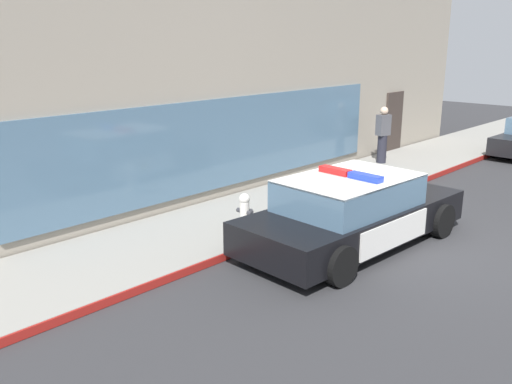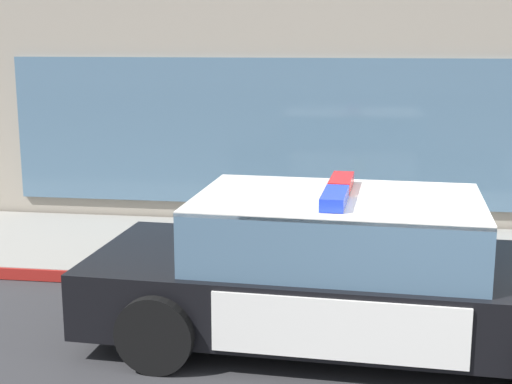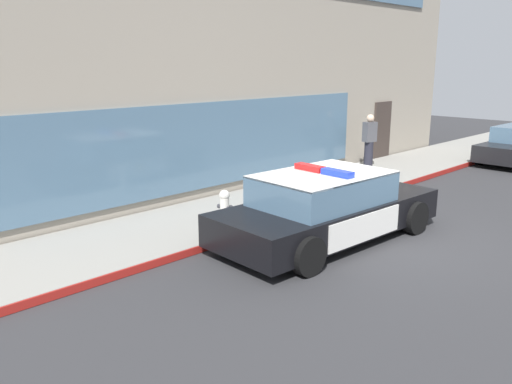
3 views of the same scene
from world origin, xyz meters
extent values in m
plane|color=#303033|center=(0.00, 0.00, 0.00)|extent=(48.00, 48.00, 0.00)
cube|color=gray|center=(0.00, 3.25, 0.07)|extent=(48.00, 2.63, 0.15)
cube|color=maroon|center=(0.00, 1.92, 0.08)|extent=(28.80, 0.04, 0.14)
cube|color=slate|center=(-0.60, 4.58, 1.45)|extent=(11.02, 0.08, 2.10)
cube|color=black|center=(-1.02, 0.71, 0.50)|extent=(5.01, 2.15, 0.60)
cube|color=silver|center=(-2.74, 0.80, 0.67)|extent=(1.47, 1.93, 0.05)
cube|color=silver|center=(-1.07, 1.68, 0.50)|extent=(2.06, 0.13, 0.51)
cube|color=silver|center=(-1.17, -0.25, 0.50)|extent=(2.06, 0.13, 0.51)
cube|color=yellow|center=(-1.07, 1.69, 0.50)|extent=(0.22, 0.02, 0.26)
cube|color=slate|center=(-1.22, 0.72, 1.07)|extent=(2.64, 1.84, 0.60)
cube|color=silver|center=(-1.22, 0.72, 1.36)|extent=(2.64, 1.84, 0.04)
cube|color=red|center=(-1.20, 1.06, 1.44)|extent=(0.23, 0.66, 0.11)
cube|color=blue|center=(-1.24, 0.38, 1.44)|extent=(0.23, 0.66, 0.11)
cylinder|color=black|center=(-2.59, 1.74, 0.34)|extent=(0.69, 0.25, 0.68)
cylinder|color=black|center=(-2.69, -0.16, 0.34)|extent=(0.69, 0.25, 0.68)
cylinder|color=silver|center=(-2.09, 2.59, 0.20)|extent=(0.28, 0.28, 0.10)
cylinder|color=silver|center=(-2.09, 2.59, 0.47)|extent=(0.19, 0.19, 0.45)
sphere|color=silver|center=(-2.09, 2.59, 0.77)|extent=(0.22, 0.22, 0.22)
cylinder|color=#333338|center=(-2.09, 2.59, 0.84)|extent=(0.06, 0.06, 0.05)
cylinder|color=#333338|center=(-2.09, 2.45, 0.50)|extent=(0.09, 0.10, 0.09)
cylinder|color=#333338|center=(-2.09, 2.74, 0.50)|extent=(0.09, 0.10, 0.09)
cylinder|color=#333338|center=(-1.94, 2.59, 0.46)|extent=(0.10, 0.12, 0.12)
camera|label=1|loc=(-9.52, -4.76, 3.85)|focal=38.60mm
camera|label=2|loc=(-1.02, -5.80, 2.80)|focal=51.68mm
camera|label=3|loc=(-8.97, -5.23, 3.43)|focal=36.49mm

